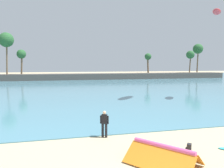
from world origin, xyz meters
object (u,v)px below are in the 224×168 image
(person_at_waterline, at_px, (104,123))
(kite_aloft_low_near_shore, at_px, (217,12))
(backpack_near_kite, at_px, (189,148))
(folded_kite, at_px, (163,152))

(person_at_waterline, bearing_deg, kite_aloft_low_near_shore, 34.65)
(person_at_waterline, height_order, backpack_near_kite, person_at_waterline)
(person_at_waterline, bearing_deg, folded_kite, -67.41)
(folded_kite, height_order, kite_aloft_low_near_shore, kite_aloft_low_near_shore)
(backpack_near_kite, xyz_separation_m, kite_aloft_low_near_shore, (13.19, 14.98, 10.93))
(kite_aloft_low_near_shore, bearing_deg, backpack_near_kite, 170.21)
(person_at_waterline, height_order, kite_aloft_low_near_shore, kite_aloft_low_near_shore)
(backpack_near_kite, bearing_deg, person_at_waterline, 138.85)
(person_at_waterline, bearing_deg, backpack_near_kite, -41.15)
(folded_kite, relative_size, person_at_waterline, 2.20)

